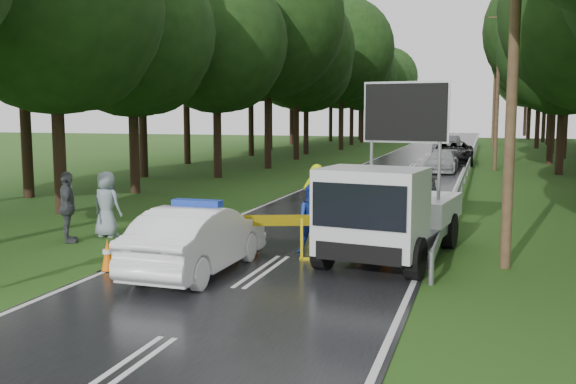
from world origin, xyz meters
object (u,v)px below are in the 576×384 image
at_px(queue_car_second, 442,161).
at_px(queue_car_fourth, 447,146).
at_px(police_sedan, 198,240).
at_px(officer, 316,198).
at_px(queue_car_first, 416,181).
at_px(work_truck, 388,213).
at_px(queue_car_third, 453,153).
at_px(barrier, 269,226).
at_px(civilian, 313,219).

relative_size(queue_car_second, queue_car_fourth, 0.90).
xyz_separation_m(police_sedan, queue_car_fourth, (2.92, 41.12, 0.07)).
xyz_separation_m(police_sedan, queue_car_second, (3.51, 26.36, -0.10)).
distance_m(officer, queue_car_first, 8.98).
height_order(work_truck, queue_car_third, work_truck).
distance_m(officer, queue_car_second, 20.99).
relative_size(barrier, officer, 1.27).
height_order(officer, queue_car_third, officer).
height_order(civilian, queue_car_fourth, civilian).
xyz_separation_m(barrier, queue_car_second, (2.36, 24.86, -0.21)).
xyz_separation_m(barrier, civilian, (0.79, 1.18, 0.03)).
height_order(police_sedan, barrier, police_sedan).
relative_size(barrier, queue_car_first, 0.64).
bearing_deg(queue_car_third, queue_car_fourth, 94.98).
bearing_deg(queue_car_second, civilian, -93.00).
bearing_deg(queue_car_fourth, queue_car_first, -85.67).
distance_m(queue_car_third, queue_car_fourth, 8.81).
height_order(police_sedan, queue_car_fourth, police_sedan).
bearing_deg(queue_car_second, officer, -95.38).
bearing_deg(queue_car_fourth, officer, -89.15).
height_order(police_sedan, officer, officer).
height_order(work_truck, queue_car_second, work_truck).
distance_m(work_truck, civilian, 1.95).
xyz_separation_m(police_sedan, work_truck, (3.86, 2.46, 0.41)).
bearing_deg(queue_car_second, police_sedan, -96.79).
relative_size(police_sedan, queue_car_first, 1.13).
bearing_deg(barrier, queue_car_third, 65.69).
bearing_deg(police_sedan, queue_car_third, -95.98).
xyz_separation_m(work_truck, queue_car_third, (0.02, 29.90, -0.37)).
bearing_deg(civilian, queue_car_fourth, 71.85).
xyz_separation_m(queue_car_first, queue_car_third, (0.59, 18.12, 0.11)).
xyz_separation_m(officer, queue_car_first, (2.04, 8.74, -0.33)).
xyz_separation_m(queue_car_first, queue_car_fourth, (-0.37, 26.87, 0.13)).
bearing_deg(work_truck, barrier, -152.42).
xyz_separation_m(police_sedan, barrier, (1.15, 1.50, 0.10)).
bearing_deg(barrier, queue_car_fourth, 68.18).
xyz_separation_m(queue_car_first, queue_car_second, (0.22, 12.12, -0.04)).
distance_m(police_sedan, barrier, 1.90).
xyz_separation_m(work_truck, queue_car_first, (-0.57, 11.79, -0.47)).
distance_m(police_sedan, officer, 5.65).
bearing_deg(queue_car_second, queue_car_third, 87.22).
bearing_deg(police_sedan, officer, -101.95).
relative_size(police_sedan, queue_car_fourth, 0.92).
bearing_deg(officer, barrier, 58.69).
distance_m(police_sedan, work_truck, 4.59).
relative_size(work_truck, barrier, 2.18).
relative_size(work_truck, queue_car_first, 1.40).
distance_m(civilian, queue_car_second, 23.73).
height_order(civilian, queue_car_second, civilian).
height_order(queue_car_second, queue_car_fourth, queue_car_fourth).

